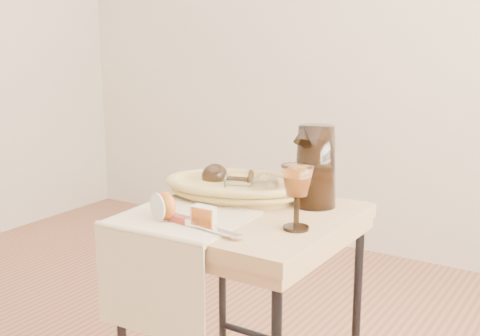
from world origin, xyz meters
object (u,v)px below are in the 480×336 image
Objects in this scene: goblet_lying_b at (249,185)px; apple_half at (165,205)px; side_table at (244,329)px; pitcher at (316,166)px; tea_towel at (182,218)px; bread_basket at (237,189)px; table_knife at (194,222)px; goblet_lying_a at (230,178)px; wine_goblet at (297,197)px.

apple_half is (-0.09, -0.25, -0.01)m from goblet_lying_b.
side_table is 0.48m from pitcher.
bread_basket reaches higher than tea_towel.
tea_towel is at bearing 77.01° from apple_half.
table_knife is at bearing -34.94° from tea_towel.
apple_half is at bearing -145.27° from pitcher.
goblet_lying_a is 0.49× the size of pitcher.
wine_goblet is 2.10× the size of apple_half.
table_knife is at bearing -132.74° from pitcher.
bread_basket is 1.41× the size of table_knife.
side_table is 0.39m from table_knife.
wine_goblet is at bearing 13.34° from tea_towel.
goblet_lying_b is 0.49× the size of pitcher.
side_table is 0.38m from bread_basket.
goblet_lying_b is 0.49× the size of table_knife.
wine_goblet reaches higher than goblet_lying_b.
bread_basket is 0.31m from wine_goblet.
apple_half is at bearing -112.97° from bread_basket.
goblet_lying_b reaches higher than apple_half.
side_table is at bearing 76.46° from apple_half.
tea_towel is 1.21× the size of pitcher.
pitcher is 1.01× the size of table_knife.
wine_goblet is at bearing 42.38° from apple_half.
pitcher reaches higher than side_table.
goblet_lying_b is at bearing 91.81° from apple_half.
side_table is at bearing 89.13° from table_knife.
side_table is at bearing 52.13° from tea_towel.
pitcher is 0.21m from wine_goblet.
apple_half is (-0.00, -0.28, -0.01)m from goblet_lying_a.
tea_towel is (-0.10, -0.14, 0.33)m from side_table.
bread_basket reaches higher than table_knife.
bread_basket is at bearing 136.75° from goblet_lying_a.
apple_half is (-0.25, -0.32, -0.07)m from pitcher.
apple_half is (-0.02, -0.04, 0.04)m from tea_towel.
goblet_lying_a reaches higher than tea_towel.
goblet_lying_a is 0.50× the size of table_knife.
goblet_lying_a reaches higher than side_table.
bread_basket is at bearing 84.55° from tea_towel.
apple_half is (-0.12, -0.17, 0.37)m from side_table.
goblet_lying_a is at bearing 150.62° from wine_goblet.
table_knife reaches higher than tea_towel.
wine_goblet reaches higher than tea_towel.
table_knife is at bearing 90.84° from goblet_lying_a.
wine_goblet reaches higher than goblet_lying_a.
goblet_lying_a is 0.34m from wine_goblet.
tea_towel is 0.87× the size of bread_basket.
pitcher is (0.22, 0.29, 0.11)m from tea_towel.
goblet_lying_b is at bearing -37.75° from bread_basket.
tea_towel is 0.06m from apple_half.
pitcher is (0.22, 0.05, 0.08)m from bread_basket.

